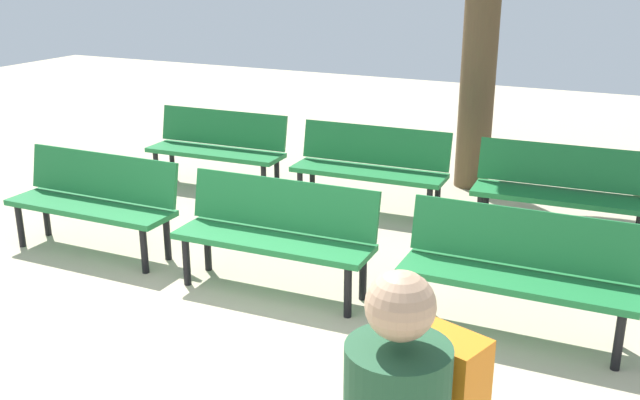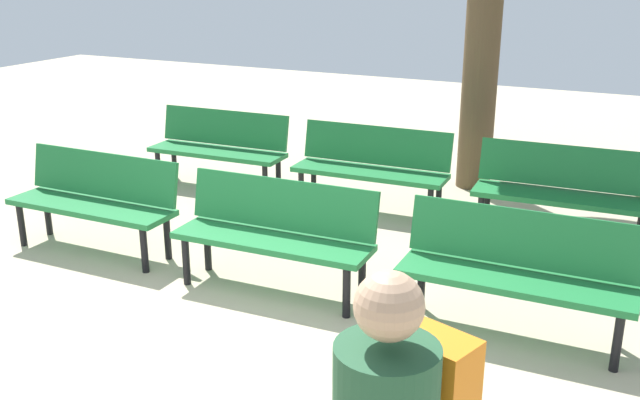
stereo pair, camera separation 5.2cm
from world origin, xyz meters
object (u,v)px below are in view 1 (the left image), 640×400
bench_r0_c0 (95,197)px  bench_r0_c2 (518,266)px  bench_r1_c1 (371,164)px  bench_r0_c1 (276,229)px  bench_r1_c0 (218,145)px  bench_r1_c2 (562,187)px

bench_r0_c0 → bench_r0_c2: (3.71, 0.08, 0.00)m
bench_r1_c1 → bench_r0_c2: bearing=-48.6°
bench_r0_c2 → bench_r1_c1: same height
bench_r0_c2 → bench_r1_c1: (-1.89, 2.00, 0.00)m
bench_r0_c0 → bench_r0_c1: same height
bench_r0_c2 → bench_r0_c1: bearing=-178.1°
bench_r1_c0 → bench_r1_c1: size_ratio=1.00×
bench_r0_c1 → bench_r1_c2: 2.82m
bench_r1_c2 → bench_r1_c0: bearing=177.7°
bench_r0_c0 → bench_r1_c1: (1.82, 2.08, 0.00)m
bench_r1_c0 → bench_r0_c1: bearing=-50.0°
bench_r0_c0 → bench_r1_c1: 2.76m
bench_r0_c1 → bench_r0_c2: size_ratio=1.00×
bench_r1_c0 → bench_r1_c2: (3.77, 0.02, 0.00)m
bench_r0_c1 → bench_r1_c1: bearing=89.0°
bench_r0_c0 → bench_r0_c1: bearing=-0.9°
bench_r0_c0 → bench_r0_c2: same height
bench_r0_c0 → bench_r0_c2: 3.71m
bench_r1_c1 → bench_r1_c2: bearing=-1.3°
bench_r0_c0 → bench_r1_c2: size_ratio=0.99×
bench_r0_c0 → bench_r1_c0: (-0.05, 2.08, 0.00)m
bench_r0_c2 → bench_r1_c2: same height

